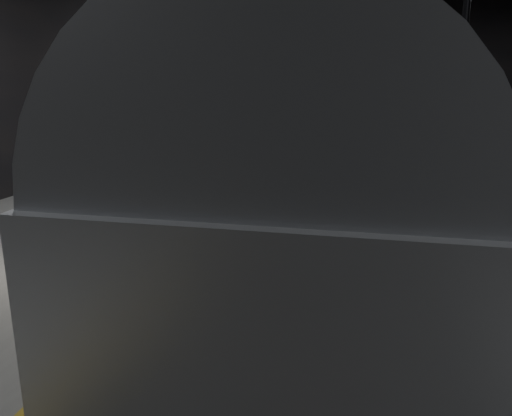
% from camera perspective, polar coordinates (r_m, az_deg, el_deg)
% --- Properties ---
extents(ground, '(44.00, 44.00, 0.00)m').
position_cam_1_polar(ground, '(13.02, 8.88, -8.88)').
color(ground, black).
rests_on(ground, ground).
extents(platform_left, '(9.00, 43.80, 1.00)m').
position_cam_1_polar(platform_left, '(15.19, -20.61, -4.24)').
color(platform_left, '#555552').
rests_on(platform_left, ground).
extents(tactile_strip, '(0.50, 43.80, 0.01)m').
position_cam_1_polar(tactile_strip, '(13.24, -5.15, -3.73)').
color(tactile_strip, brown).
rests_on(tactile_strip, platform_left).
extents(track, '(2.40, 43.00, 0.24)m').
position_cam_1_polar(track, '(13.00, 8.89, -8.60)').
color(track, '#3F3328').
rests_on(track, ground).
extents(train, '(3.17, 21.20, 5.67)m').
position_cam_1_polar(train, '(13.28, 9.75, 5.74)').
color(train, '#ACB0B5').
rests_on(train, ground).
extents(woman, '(0.60, 0.43, 1.54)m').
position_cam_1_polar(woman, '(14.65, -15.34, 0.69)').
color(woman, tan).
rests_on(woman, platform_left).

